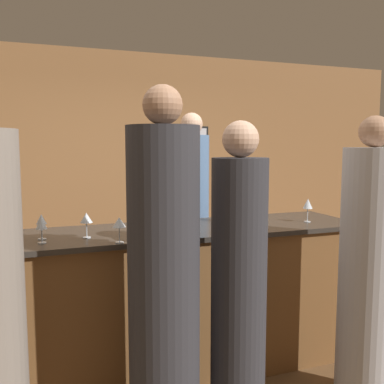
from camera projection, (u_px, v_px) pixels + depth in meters
The scene contains 17 objects.
ground_plane at pixel (176, 369), 3.21m from camera, with size 14.00×14.00×0.00m, color brown.
back_wall at pixel (117, 168), 5.23m from camera, with size 8.00×0.08×2.80m.
bar_counter at pixel (176, 300), 3.16m from camera, with size 2.85×0.72×1.08m.
bartender at pixel (192, 226), 4.00m from camera, with size 0.32×0.32×1.97m.
guest_0 at pixel (164, 286), 2.30m from camera, with size 0.39×0.39×1.99m.
guest_1 at pixel (239, 285), 2.53m from camera, with size 0.33×0.33×1.82m.
guest_3 at pixel (368, 273), 2.73m from camera, with size 0.37×0.37×1.86m.
wine_bottle_0 at pixel (221, 206), 3.38m from camera, with size 0.07×0.07×0.31m.
wine_bottle_1 at pixel (186, 206), 3.42m from camera, with size 0.07×0.07×0.30m.
wine_glass_0 at pixel (238, 210), 3.12m from camera, with size 0.08×0.08×0.18m.
wine_glass_1 at pixel (2, 220), 2.68m from camera, with size 0.06×0.06×0.18m.
wine_glass_2 at pixel (41, 220), 2.73m from camera, with size 0.07×0.07×0.16m.
wine_glass_3 at pixel (308, 204), 3.35m from camera, with size 0.07×0.07×0.18m.
wine_glass_4 at pixel (119, 223), 2.63m from camera, with size 0.08×0.08×0.16m.
wine_glass_5 at pixel (86, 218), 2.77m from camera, with size 0.08×0.08×0.17m.
wine_glass_6 at pixel (41, 224), 2.62m from camera, with size 0.07×0.07×0.16m.
wine_glass_7 at pixel (247, 210), 3.19m from camera, with size 0.07×0.07×0.16m.
Camera 1 is at (-0.93, -2.91, 1.68)m, focal length 40.00 mm.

